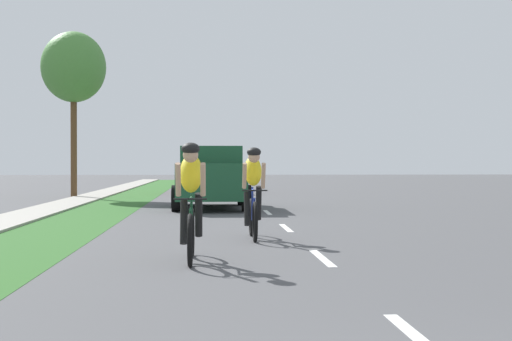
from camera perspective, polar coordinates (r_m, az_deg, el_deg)
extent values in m
plane|color=#4C4C4F|center=(22.37, 0.28, -2.79)|extent=(120.00, 120.00, 0.00)
cube|color=#2D6026|center=(22.50, -11.23, -2.77)|extent=(1.90, 70.00, 0.01)
cube|color=#9E998E|center=(22.76, -15.18, -2.74)|extent=(1.26, 70.00, 0.10)
cube|color=white|center=(5.65, 12.76, -12.82)|extent=(0.12, 1.80, 0.01)
cube|color=white|center=(10.15, 5.20, -6.83)|extent=(0.12, 1.80, 0.01)
cube|color=white|center=(14.75, 2.37, -4.51)|extent=(0.12, 1.80, 0.01)
cube|color=white|center=(19.38, 0.90, -3.29)|extent=(0.12, 1.80, 0.01)
cube|color=white|center=(24.03, 0.00, -2.54)|extent=(0.12, 1.80, 0.01)
cube|color=white|center=(28.68, -0.61, -2.04)|extent=(0.12, 1.80, 0.01)
cube|color=white|center=(33.34, -1.05, -1.67)|extent=(0.12, 1.80, 0.01)
cube|color=white|center=(37.99, -1.38, -1.40)|extent=(0.12, 1.80, 0.01)
cube|color=white|center=(42.66, -1.64, -1.18)|extent=(0.12, 1.80, 0.01)
cube|color=white|center=(47.32, -1.84, -1.01)|extent=(0.12, 1.80, 0.01)
cube|color=white|center=(51.98, -2.01, -0.87)|extent=(0.12, 1.80, 0.01)
torus|color=black|center=(10.27, -5.04, -4.86)|extent=(0.06, 0.68, 0.68)
torus|color=black|center=(9.23, -5.19, -5.47)|extent=(0.06, 0.68, 0.68)
cylinder|color=#194C2D|center=(9.63, -5.12, -4.14)|extent=(0.04, 0.59, 0.43)
cylinder|color=#194C2D|center=(9.91, -5.09, -3.43)|extent=(0.04, 0.04, 0.55)
cylinder|color=#194C2D|center=(9.66, -5.12, -2.17)|extent=(0.03, 0.55, 0.03)
cylinder|color=black|center=(9.21, -5.19, -2.24)|extent=(0.42, 0.02, 0.02)
ellipsoid|color=yellow|center=(9.72, -5.11, -0.21)|extent=(0.30, 0.54, 0.63)
sphere|color=tan|center=(9.44, -5.15, 1.23)|extent=(0.20, 0.20, 0.20)
ellipsoid|color=black|center=(9.44, -5.15, 1.71)|extent=(0.24, 0.28, 0.16)
cylinder|color=tan|center=(9.45, -6.12, -0.71)|extent=(0.07, 0.26, 0.45)
cylinder|color=tan|center=(9.44, -4.18, -0.71)|extent=(0.07, 0.26, 0.45)
cylinder|color=black|center=(9.84, -5.68, -4.05)|extent=(0.10, 0.30, 0.60)
cylinder|color=black|center=(9.77, -4.52, -3.49)|extent=(0.10, 0.25, 0.61)
torus|color=black|center=(13.09, -0.37, -3.68)|extent=(0.06, 0.68, 0.68)
torus|color=black|center=(12.06, -0.08, -4.05)|extent=(0.06, 0.68, 0.68)
cylinder|color=#23389E|center=(12.46, -0.21, -3.07)|extent=(0.04, 0.59, 0.43)
cylinder|color=#23389E|center=(12.74, -0.28, -2.54)|extent=(0.04, 0.04, 0.55)
cylinder|color=#23389E|center=(12.50, -0.22, -1.54)|extent=(0.03, 0.55, 0.03)
cylinder|color=black|center=(12.05, -0.09, -1.58)|extent=(0.42, 0.02, 0.02)
ellipsoid|color=yellow|center=(12.56, -0.24, -0.03)|extent=(0.30, 0.54, 0.63)
sphere|color=tan|center=(12.28, -0.16, 1.08)|extent=(0.20, 0.20, 0.20)
ellipsoid|color=black|center=(12.28, -0.16, 1.45)|extent=(0.24, 0.28, 0.16)
cylinder|color=tan|center=(12.27, -0.91, -0.42)|extent=(0.07, 0.26, 0.45)
cylinder|color=tan|center=(12.29, 0.58, -0.41)|extent=(0.07, 0.26, 0.45)
cylinder|color=black|center=(12.66, -0.72, -3.01)|extent=(0.10, 0.30, 0.60)
cylinder|color=black|center=(12.61, 0.20, -2.57)|extent=(0.10, 0.25, 0.61)
cube|color=#194C2D|center=(21.17, -3.52, -0.78)|extent=(1.90, 4.70, 1.00)
cube|color=#194C2D|center=(21.36, -3.53, 1.16)|extent=(1.71, 2.91, 0.52)
cube|color=#1E2833|center=(20.11, -3.51, 0.85)|extent=(1.56, 0.08, 0.44)
cylinder|color=black|center=(19.80, -6.26, -2.18)|extent=(0.25, 0.72, 0.72)
cylinder|color=black|center=(19.80, -0.76, -2.18)|extent=(0.25, 0.72, 0.72)
cylinder|color=black|center=(22.61, -5.95, -1.84)|extent=(0.25, 0.72, 0.72)
cylinder|color=black|center=(22.62, -1.13, -1.84)|extent=(0.25, 0.72, 0.72)
cube|color=maroon|center=(31.95, -3.63, -0.63)|extent=(1.76, 4.30, 0.76)
cube|color=maroon|center=(32.09, -3.64, 0.48)|extent=(1.55, 2.24, 0.52)
cube|color=#1E2833|center=(31.12, -3.63, 0.44)|extent=(1.44, 0.08, 0.44)
cylinder|color=black|center=(30.63, -5.28, -1.28)|extent=(0.22, 0.64, 0.64)
cylinder|color=black|center=(30.64, -1.98, -1.28)|extent=(0.22, 0.64, 0.64)
cylinder|color=black|center=(33.30, -5.15, -1.13)|extent=(0.22, 0.64, 0.64)
cylinder|color=black|center=(33.30, -2.12, -1.13)|extent=(0.22, 0.64, 0.64)
cylinder|color=brown|center=(28.72, -14.09, 1.95)|extent=(0.24, 0.24, 4.02)
ellipsoid|color=#478438|center=(28.94, -14.11, 7.87)|extent=(2.46, 2.46, 2.70)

